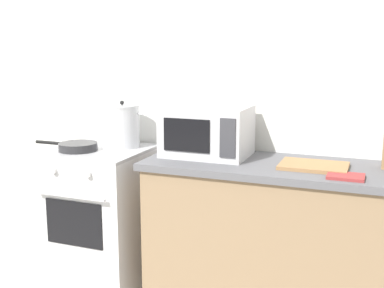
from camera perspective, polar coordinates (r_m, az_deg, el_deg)
name	(u,v)px	position (r m, az deg, el deg)	size (l,w,h in m)	color
back_wall	(213,96)	(3.17, 2.53, 5.64)	(4.40, 0.10, 2.50)	silver
lower_cabinet_right	(291,247)	(2.89, 11.64, -11.75)	(1.64, 0.56, 0.88)	#8C7051
countertop_right	(295,169)	(2.74, 12.01, -2.86)	(1.70, 0.60, 0.04)	#59595E
stove	(101,217)	(3.29, -10.66, -8.48)	(0.60, 0.64, 0.92)	silver
stock_pot	(123,126)	(3.19, -8.19, 2.12)	(0.31, 0.23, 0.31)	silver
frying_pan	(77,147)	(3.15, -13.38, -0.30)	(0.44, 0.24, 0.05)	#28282B
microwave	(207,131)	(2.90, 1.79, 1.54)	(0.50, 0.37, 0.30)	silver
cutting_board	(314,166)	(2.70, 14.16, -2.51)	(0.36, 0.26, 0.02)	#997047
oven_mitt	(346,176)	(2.54, 17.68, -3.66)	(0.18, 0.14, 0.02)	#993333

